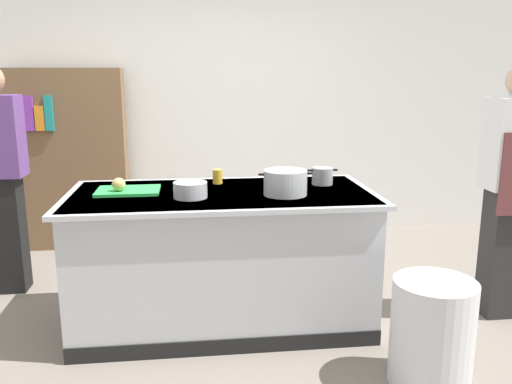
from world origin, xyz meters
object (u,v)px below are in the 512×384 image
(stock_pot, at_px, (285,182))
(juice_cup, at_px, (218,177))
(sauce_pan, at_px, (322,176))
(trash_bin, at_px, (432,333))
(person_chef, at_px, (512,187))
(mixing_bowl, at_px, (190,190))
(onion, at_px, (119,184))
(bookshelf, at_px, (67,159))

(stock_pot, relative_size, juice_cup, 3.40)
(sauce_pan, distance_m, trash_bin, 1.28)
(sauce_pan, relative_size, person_chef, 0.12)
(sauce_pan, bearing_deg, stock_pot, -137.26)
(stock_pot, distance_m, mixing_bowl, 0.60)
(mixing_bowl, distance_m, person_chef, 2.13)
(mixing_bowl, relative_size, juice_cup, 2.09)
(onion, xyz_separation_m, sauce_pan, (1.36, 0.14, -0.00))
(bookshelf, bearing_deg, trash_bin, -47.59)
(juice_cup, height_order, bookshelf, bookshelf)
(stock_pot, height_order, bookshelf, bookshelf)
(juice_cup, relative_size, bookshelf, 0.06)
(onion, relative_size, person_chef, 0.05)
(juice_cup, bearing_deg, stock_pot, -44.31)
(stock_pot, height_order, sauce_pan, stock_pot)
(sauce_pan, xyz_separation_m, juice_cup, (-0.72, 0.11, -0.01))
(mixing_bowl, height_order, trash_bin, mixing_bowl)
(onion, relative_size, juice_cup, 0.86)
(person_chef, bearing_deg, onion, 66.85)
(bookshelf, bearing_deg, juice_cup, -48.33)
(trash_bin, height_order, bookshelf, bookshelf)
(mixing_bowl, bearing_deg, juice_cup, 65.24)
(sauce_pan, distance_m, mixing_bowl, 0.95)
(mixing_bowl, bearing_deg, onion, 161.30)
(mixing_bowl, distance_m, bookshelf, 2.25)
(mixing_bowl, relative_size, person_chef, 0.12)
(person_chef, xyz_separation_m, bookshelf, (-3.30, 1.92, -0.06))
(person_chef, distance_m, bookshelf, 3.82)
(person_chef, height_order, bookshelf, person_chef)
(sauce_pan, height_order, mixing_bowl, sauce_pan)
(stock_pot, height_order, person_chef, person_chef)
(mixing_bowl, distance_m, trash_bin, 1.61)
(person_chef, bearing_deg, trash_bin, 111.00)
(trash_bin, bearing_deg, onion, 152.59)
(juice_cup, bearing_deg, sauce_pan, -8.82)
(onion, distance_m, trash_bin, 2.05)
(stock_pot, height_order, mixing_bowl, stock_pot)
(stock_pot, distance_m, bookshelf, 2.61)
(trash_bin, distance_m, person_chef, 1.30)
(sauce_pan, bearing_deg, trash_bin, -70.62)
(sauce_pan, relative_size, bookshelf, 0.12)
(onion, relative_size, stock_pot, 0.25)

